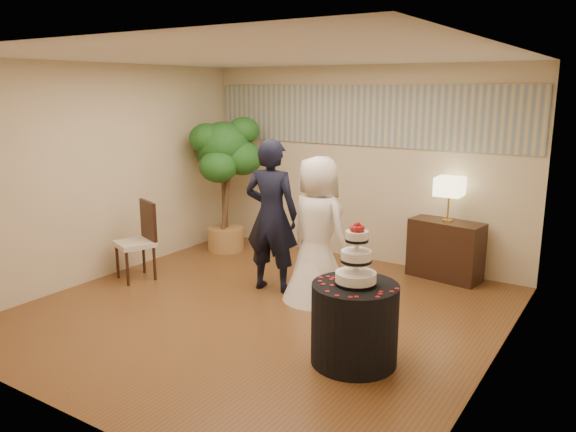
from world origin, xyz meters
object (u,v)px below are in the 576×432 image
Objects in this scene: groom at (272,216)px; table_lamp at (449,199)px; bride at (318,229)px; wedding_cake at (356,254)px; console at (445,250)px; cake_table at (354,324)px; side_chair at (135,241)px; ficus_tree at (224,184)px.

groom is 3.27× the size of table_lamp.
wedding_cake is at bearing 145.27° from bride.
console is 0.68m from table_lamp.
cake_table is at bearing 0.00° from wedding_cake.
groom is at bearing 42.11° from side_chair.
ficus_tree is at bearing -162.32° from console.
wedding_cake is 0.28× the size of ficus_tree.
groom is 2.33m from table_lamp.
table_lamp is 0.56× the size of side_chair.
bride reaches higher than side_chair.
wedding_cake is 2.86m from console.
wedding_cake is at bearing 0.00° from cake_table.
console is at bearing 90.64° from cake_table.
table_lamp is (-0.03, 2.78, 0.69)m from cake_table.
ficus_tree reaches higher than cake_table.
groom is 1.93m from ficus_tree.
bride is (0.64, 0.02, -0.09)m from groom.
table_lamp reaches higher than console.
ficus_tree is 2.03× the size of side_chair.
console is 0.91× the size of side_chair.
groom is 1.10× the size of bride.
side_chair is at bearing 171.25° from cake_table.
console is at bearing 90.64° from wedding_cake.
console is (-0.03, 2.78, -0.66)m from wedding_cake.
ficus_tree reaches higher than bride.
side_chair is (-3.46, 0.53, 0.14)m from cake_table.
side_chair is at bearing 171.25° from wedding_cake.
table_lamp is 0.28× the size of ficus_tree.
cake_table is at bearing 135.54° from groom.
bride is 1.67× the size of side_chair.
wedding_cake is at bearing -80.83° from console.
cake_table is 0.67m from wedding_cake.
wedding_cake is 2.79m from table_lamp.
ficus_tree is at bearing 145.91° from wedding_cake.
groom is 0.65m from bride.
table_lamp is 3.34m from ficus_tree.
ficus_tree reaches higher than wedding_cake.
groom reaches higher than side_chair.
side_chair is at bearing -146.69° from table_lamp.
cake_table is 4.08m from ficus_tree.
console is at bearing 54.62° from side_chair.
bride is at bearing -115.29° from console.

